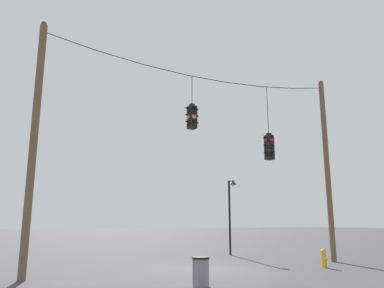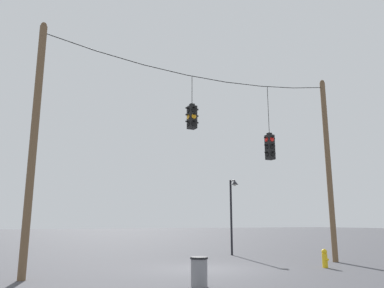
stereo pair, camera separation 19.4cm
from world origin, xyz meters
TOP-DOWN VIEW (x-y plane):
  - ground_plane at (0.00, 0.00)m, footprint 200.00×200.00m
  - utility_pole_left at (-6.75, -0.16)m, footprint 0.26×0.26m
  - utility_pole_right at (6.75, -0.16)m, footprint 0.26×0.26m
  - span_wire at (-0.00, -0.16)m, footprint 13.51×0.03m
  - traffic_light_over_intersection at (-0.71, -0.16)m, footprint 0.58×0.58m
  - traffic_light_near_right_pole at (3.25, -0.16)m, footprint 0.58×0.58m
  - street_lamp at (4.27, 4.93)m, footprint 0.41×0.72m
  - fire_hydrant at (4.64, -1.67)m, footprint 0.22×0.30m
  - trash_bin at (-2.10, -3.62)m, footprint 0.52×0.52m

SIDE VIEW (x-z plane):
  - ground_plane at x=0.00m, z-range 0.00..0.00m
  - fire_hydrant at x=4.64m, z-range 0.01..0.76m
  - trash_bin at x=-2.10m, z-range 0.00..0.84m
  - street_lamp at x=4.27m, z-range 0.89..5.16m
  - utility_pole_left at x=-6.75m, z-range -0.01..9.06m
  - utility_pole_right at x=6.75m, z-range -0.01..9.06m
  - traffic_light_near_right_pole at x=3.25m, z-range 3.49..7.00m
  - traffic_light_over_intersection at x=-0.71m, z-range 5.02..7.35m
  - span_wire at x=0.00m, z-range 7.89..8.57m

